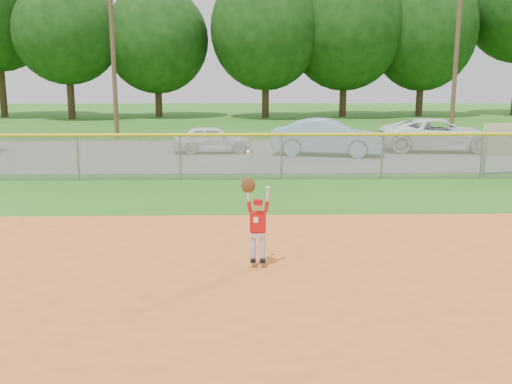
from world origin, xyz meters
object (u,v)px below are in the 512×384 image
at_px(ballplayer, 256,220).
at_px(car_white_b, 439,135).
at_px(car_white_a, 213,139).
at_px(car_blue, 327,137).
at_px(sponsor_sign, 507,141).

bearing_deg(ballplayer, car_white_b, 61.12).
relative_size(car_white_a, ballplayer, 1.73).
xyz_separation_m(car_blue, car_white_b, (5.21, 1.16, -0.03)).
distance_m(car_white_b, ballplayer, 17.76).
height_order(car_blue, car_white_b, car_blue).
height_order(car_white_a, ballplayer, ballplayer).
xyz_separation_m(car_white_a, car_blue, (4.94, -0.86, 0.17)).
distance_m(car_blue, car_white_b, 5.34).
xyz_separation_m(sponsor_sign, ballplayer, (-8.87, -9.54, -0.29)).
bearing_deg(car_white_a, car_white_b, -93.70).
xyz_separation_m(car_white_b, ballplayer, (-8.58, -15.55, 0.14)).
distance_m(sponsor_sign, ballplayer, 13.03).
bearing_deg(car_blue, ballplayer, -179.88).
bearing_deg(car_white_a, car_blue, -105.25).
height_order(car_blue, sponsor_sign, sponsor_sign).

